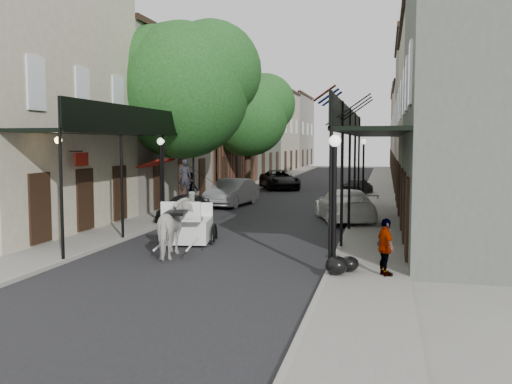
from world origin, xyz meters
The scene contains 24 objects.
ground centered at (0.00, 0.00, 0.00)m, with size 140.00×140.00×0.00m, color gray.
road centered at (0.00, 20.00, 0.01)m, with size 8.00×90.00×0.01m, color black.
sidewalk_left centered at (-5.00, 20.00, 0.06)m, with size 2.20×90.00×0.12m, color gray.
sidewalk_right centered at (5.00, 20.00, 0.06)m, with size 2.20×90.00×0.12m, color gray.
building_row_left centered at (-8.60, 30.00, 5.25)m, with size 5.00×80.00×10.50m, color beige.
building_row_right centered at (8.60, 30.00, 5.25)m, with size 5.00×80.00×10.50m, color gray.
gallery_left centered at (-4.79, 6.98, 4.05)m, with size 2.20×18.05×4.88m.
gallery_right centered at (4.79, 6.98, 4.05)m, with size 2.20×18.05×4.88m.
tree_near centered at (-4.20, 10.18, 6.49)m, with size 7.31×6.80×9.63m.
tree_far centered at (-4.25, 24.18, 5.84)m, with size 6.45×6.00×8.61m.
lamppost_right_near centered at (4.10, -2.00, 2.05)m, with size 0.32×0.32×3.71m.
lamppost_left centered at (-4.10, 6.00, 2.05)m, with size 0.32×0.32×3.71m.
lamppost_right_far centered at (4.10, 18.00, 2.05)m, with size 0.32×0.32×3.71m.
horse centered at (-1.06, -0.30, 0.92)m, with size 0.99×2.18×1.84m, color beige.
carriage centered at (-1.57, 2.52, 1.19)m, with size 2.15×2.94×3.08m.
pedestrian_walking centered at (-2.25, 4.81, 0.82)m, with size 0.79×0.62×1.63m, color beige.
pedestrian_sidewalk_left centered at (-5.80, 14.50, 1.00)m, with size 1.13×0.65×1.75m, color gray.
pedestrian_sidewalk_right centered at (5.46, -2.00, 0.88)m, with size 0.89×0.37×1.52m, color gray.
car_left_near centered at (-3.60, 7.52, 0.64)m, with size 1.51×3.75×1.28m, color black.
car_left_mid centered at (-3.10, 14.00, 0.77)m, with size 1.64×4.70×1.55m, color #96969B.
car_left_far centered at (-2.60, 26.20, 0.74)m, with size 2.45×5.32×1.48m, color black.
car_right_near centered at (3.60, 9.00, 0.76)m, with size 2.12×5.22×1.51m, color white.
car_right_far centered at (3.60, 22.26, 0.62)m, with size 1.47×3.64×1.24m, color black.
trash_bags centered at (4.32, -2.03, 0.36)m, with size 0.86×1.01×0.51m.
Camera 1 is at (5.42, -17.19, 3.63)m, focal length 40.00 mm.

